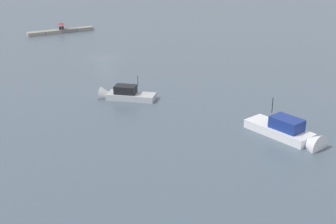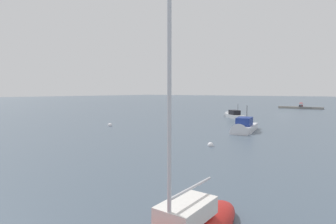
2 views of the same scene
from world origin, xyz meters
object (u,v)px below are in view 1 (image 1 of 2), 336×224
Objects in this scene: person_seated_dark_right at (60,28)px; motorboat_white_mid at (290,134)px; motorboat_grey_near at (122,95)px; umbrella_open_red at (61,23)px; person_seated_maroon_left at (63,28)px.

motorboat_white_mid is (-3.33, 56.13, -0.47)m from person_seated_dark_right.
umbrella_open_red is at bearing 34.02° from motorboat_grey_near.
umbrella_open_red is (-0.30, -0.10, 0.86)m from person_seated_dark_right.
person_seated_dark_right is 0.09× the size of motorboat_white_mid.
motorboat_grey_near is (5.78, 38.85, -0.54)m from person_seated_maroon_left.
umbrella_open_red is 56.33m from motorboat_white_mid.
umbrella_open_red reaches higher than person_seated_dark_right.
motorboat_grey_near is at bearing 93.47° from person_seated_dark_right.
motorboat_grey_near reaches higher than umbrella_open_red.
motorboat_white_mid reaches higher than motorboat_grey_near.
umbrella_open_red is 39.22m from motorboat_grey_near.
umbrella_open_red is 0.23× the size of motorboat_grey_near.
person_seated_maroon_left and person_seated_dark_right have the same top height.
person_seated_dark_right is 56.23m from motorboat_white_mid.
motorboat_white_mid is (-2.77, 56.28, -0.47)m from person_seated_maroon_left.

